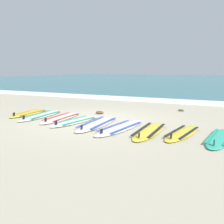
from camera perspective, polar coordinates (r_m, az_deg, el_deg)
The scene contains 14 objects.
ground_plane at distance 7.86m, azimuth -3.44°, elevation -2.00°, with size 80.00×80.00×0.00m, color #B7AD93.
sea at distance 41.98m, azimuth 21.07°, elevation 6.87°, with size 80.00×60.00×0.10m, color teal.
wave_foam_strip at distance 12.94m, azimuth 8.84°, elevation 2.72°, with size 80.00×0.99×0.11m, color white.
surfboard_0 at distance 9.47m, azimuth -18.18°, elevation -0.25°, with size 0.65×1.95×0.18m.
surfboard_1 at distance 8.89m, azimuth -15.62°, elevation -0.75°, with size 0.75×2.29×0.18m.
surfboard_2 at distance 8.32m, azimuth -11.29°, elevation -1.28°, with size 0.69×2.18×0.18m.
surfboard_3 at distance 7.70m, azimuth -8.24°, elevation -2.06°, with size 0.78×2.07×0.18m.
surfboard_4 at distance 7.31m, azimuth -3.28°, elevation -2.60°, with size 0.75×2.42×0.18m.
surfboard_5 at distance 6.78m, azimuth 1.89°, elevation -3.55°, with size 0.81×2.32×0.18m.
surfboard_6 at distance 6.51m, azimuth 8.43°, elevation -4.21°, with size 0.62×2.20×0.18m.
surfboard_7 at distance 6.46m, azimuth 15.56°, elevation -4.57°, with size 0.75×2.00×0.18m.
surfboard_8 at distance 6.28m, azimuth 23.21°, elevation -5.40°, with size 0.70×2.07×0.18m.
seaweed_clump_near_shoreline at distance 9.07m, azimuth -2.81°, elevation -0.11°, with size 0.29×0.24×0.10m, color #4C4228.
seaweed_clump_mid_sand at distance 9.99m, azimuth 15.30°, elevation 0.39°, with size 0.22×0.17×0.08m, color #384723.
Camera 1 is at (3.81, -6.69, 1.58)m, focal length 40.55 mm.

